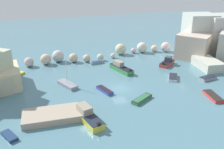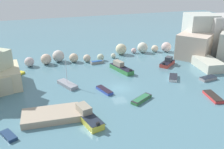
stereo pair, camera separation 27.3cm
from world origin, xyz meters
The scene contains 16 objects.
cove_water centered at (0.00, 0.00, 0.00)m, with size 160.00×160.00×0.00m, color slate.
cliff_headland_right centered at (29.14, 11.03, 4.02)m, with size 22.15×19.47×9.93m.
rock_breakwater centered at (2.58, 17.83, 1.21)m, with size 36.97×5.11×2.78m.
stone_dock centered at (-12.79, -6.21, 0.49)m, with size 8.24×4.28×0.98m, color tan.
moored_boat_0 centered at (1.76, -5.53, 0.29)m, with size 4.32×3.23×0.55m.
moored_boat_1 centered at (-8.86, 4.04, 0.35)m, with size 3.36×4.98×5.35m.
moored_boat_2 centered at (-8.15, -8.16, 0.71)m, with size 3.54×7.19×1.98m.
moored_boat_3 centered at (3.26, 8.14, 0.69)m, with size 3.44×6.64×1.94m.
moored_boat_4 centered at (11.56, 0.73, 0.27)m, with size 3.24×3.81×0.54m.
moored_boat_5 centered at (14.51, 7.98, 0.63)m, with size 4.80×4.29×1.85m.
moored_boat_6 centered at (13.53, -8.52, 0.26)m, with size 2.29×4.53×0.53m.
moored_boat_7 centered at (-3.02, -0.38, 0.26)m, with size 2.23×4.03×0.52m.
moored_boat_8 centered at (-18.48, -9.02, 0.22)m, with size 2.26×2.99×0.44m.
moored_boat_9 centered at (-17.75, 12.51, 0.21)m, with size 3.11×2.97×0.42m.
moored_boat_10 centered at (17.81, -1.87, 0.29)m, with size 3.53×1.89×0.59m.
moored_boat_11 centered at (-0.39, 14.14, 0.30)m, with size 3.04×1.27×0.63m.
Camera 2 is at (-14.38, -38.18, 19.53)m, focal length 39.81 mm.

